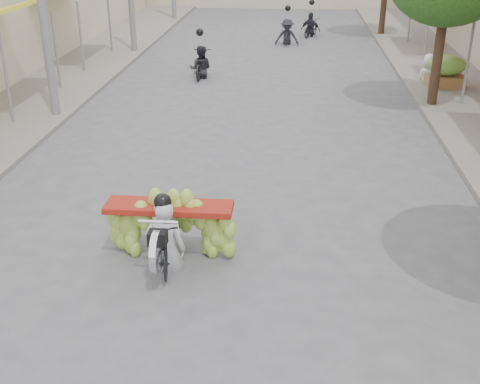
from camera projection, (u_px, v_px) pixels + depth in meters
name	position (u px, v px, depth m)	size (l,w,h in m)	color
sidewalk_left	(43.00, 87.00, 19.87)	(4.00, 60.00, 0.12)	slate
sidewalk_right	(477.00, 97.00, 18.76)	(4.00, 60.00, 0.12)	slate
produce_crate_far	(447.00, 69.00, 19.46)	(1.20, 0.88, 1.16)	brown
banana_motorbike	(167.00, 221.00, 9.65)	(2.20, 1.78, 2.22)	black
pedestrian	(431.00, 54.00, 20.19)	(0.98, 0.75, 1.76)	silver
bg_motorbike_a	(200.00, 57.00, 21.03)	(0.80, 1.65, 1.95)	black
bg_motorbike_b	(287.00, 25.00, 26.48)	(1.07, 1.54, 1.95)	black
bg_motorbike_c	(311.00, 19.00, 28.34)	(1.10, 1.54, 1.95)	black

